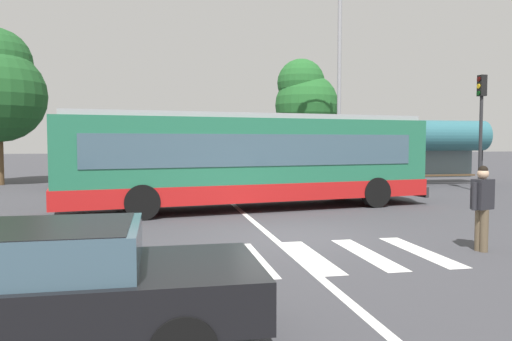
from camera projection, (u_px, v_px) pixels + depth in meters
ground_plane at (290, 236)px, 11.37m from camera, size 160.00×160.00×0.00m
city_transit_bus at (249, 160)px, 15.96m from camera, size 12.42×4.42×3.06m
pedestrian_crossing_street at (482, 203)px, 9.78m from camera, size 0.56×0.37×1.72m
foreground_sedan at (38, 283)px, 4.99m from camera, size 4.50×1.88×1.35m
parked_car_black at (85, 171)px, 23.67m from camera, size 2.02×4.57×1.35m
parked_car_teal at (146, 171)px, 23.61m from camera, size 2.29×4.67×1.35m
parked_car_red at (198, 170)px, 24.03m from camera, size 2.35×4.69×1.35m
parked_car_blue at (251, 170)px, 24.78m from camera, size 2.05×4.59×1.35m
parked_car_charcoal at (299, 168)px, 25.78m from camera, size 2.34×4.68×1.35m
traffic_light_far_corner at (481, 114)px, 21.16m from camera, size 0.33×0.32×5.03m
bus_stop_shelter at (440, 137)px, 25.05m from camera, size 4.90×1.54×3.25m
twin_arm_street_lamp at (339, 67)px, 24.89m from camera, size 4.22×0.32×9.79m
background_tree_right at (305, 99)px, 30.18m from camera, size 3.88×3.88×7.22m
crosswalk_painted_stripes at (282, 258)px, 9.27m from camera, size 6.14×2.75×0.01m
lane_center_line at (255, 223)px, 13.24m from camera, size 0.16×24.00×0.01m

